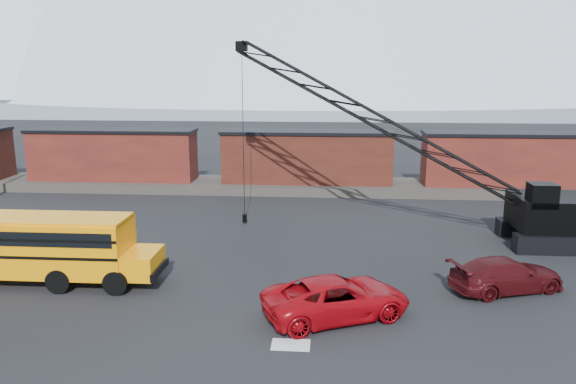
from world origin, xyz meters
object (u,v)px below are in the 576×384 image
Objects in this scene: school_bus at (29,245)px; crawler_crane at (389,127)px; maroon_suv at (506,275)px; red_pickup at (337,298)px.

crawler_crane is at bearing 28.22° from school_bus.
maroon_suv is 11.28m from crawler_crane.
crawler_crane is (-4.56, 8.63, 5.67)m from maroon_suv.
red_pickup reaches higher than maroon_suv.
maroon_suv is at bearing -62.12° from crawler_crane.
red_pickup is at bearing -104.35° from crawler_crane.
crawler_crane is (17.19, 9.23, 4.63)m from school_bus.
red_pickup is 13.52m from crawler_crane.
school_bus reaches higher than maroon_suv.
school_bus is 1.96× the size of red_pickup.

